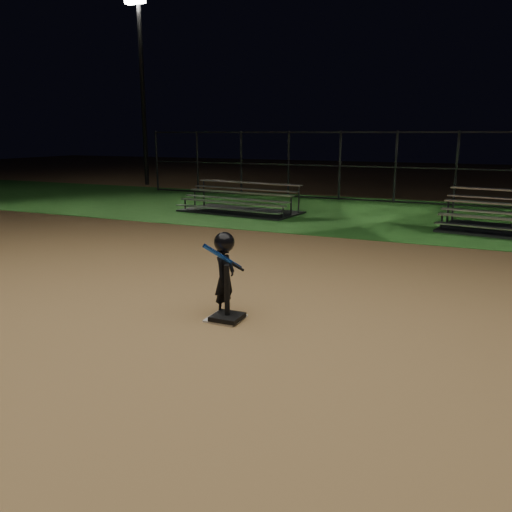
# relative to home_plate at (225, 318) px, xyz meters

# --- Properties ---
(ground) EXTENTS (80.00, 80.00, 0.00)m
(ground) POSITION_rel_home_plate_xyz_m (0.00, 0.00, -0.01)
(ground) COLOR #9D7747
(ground) RESTS_ON ground
(grass_strip) EXTENTS (60.00, 8.00, 0.01)m
(grass_strip) POSITION_rel_home_plate_xyz_m (0.00, 10.00, -0.01)
(grass_strip) COLOR #235D1E
(grass_strip) RESTS_ON ground
(home_plate) EXTENTS (0.45, 0.45, 0.02)m
(home_plate) POSITION_rel_home_plate_xyz_m (0.00, 0.00, 0.00)
(home_plate) COLOR beige
(home_plate) RESTS_ON ground
(batting_tee) EXTENTS (0.38, 0.38, 0.74)m
(batting_tee) POSITION_rel_home_plate_xyz_m (0.05, -0.04, 0.14)
(batting_tee) COLOR black
(batting_tee) RESTS_ON home_plate
(child_batter) EXTENTS (0.44, 0.56, 1.14)m
(child_batter) POSITION_rel_home_plate_xyz_m (-0.10, 0.18, 0.60)
(child_batter) COLOR black
(child_batter) RESTS_ON ground
(bleacher_left) EXTENTS (3.87, 2.21, 0.90)m
(bleacher_left) POSITION_rel_home_plate_xyz_m (-3.98, 8.67, 0.17)
(bleacher_left) COLOR silver
(bleacher_left) RESTS_ON ground
(backstop_fence) EXTENTS (20.08, 0.08, 2.50)m
(backstop_fence) POSITION_rel_home_plate_xyz_m (0.00, 13.00, 1.24)
(backstop_fence) COLOR #38383D
(backstop_fence) RESTS_ON ground
(light_pole_left) EXTENTS (0.90, 0.53, 8.30)m
(light_pole_left) POSITION_rel_home_plate_xyz_m (-12.00, 14.94, 4.93)
(light_pole_left) COLOR #2D2D30
(light_pole_left) RESTS_ON ground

